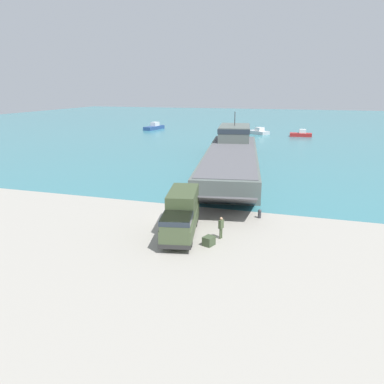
{
  "coord_description": "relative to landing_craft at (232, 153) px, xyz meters",
  "views": [
    {
      "loc": [
        10.41,
        -29.57,
        11.52
      ],
      "look_at": [
        0.71,
        2.31,
        2.19
      ],
      "focal_mm": 35.0,
      "sensor_mm": 36.0,
      "label": 1
    }
  ],
  "objects": [
    {
      "name": "military_truck",
      "position": [
        1.52,
        -29.03,
        -0.13
      ],
      "size": [
        3.82,
        8.09,
        3.34
      ],
      "rotation": [
        0.0,
        0.0,
        -1.37
      ],
      "color": "#475638",
      "rests_on": "ground_plane"
    },
    {
      "name": "ground_plane",
      "position": [
        0.26,
        -26.55,
        -1.81
      ],
      "size": [
        240.0,
        240.0,
        0.0
      ],
      "primitive_type": "plane",
      "color": "#9E998E"
    },
    {
      "name": "water_surface",
      "position": [
        0.26,
        68.21,
        -1.81
      ],
      "size": [
        240.0,
        180.0,
        0.01
      ],
      "primitive_type": "cube",
      "color": "teal",
      "rests_on": "ground_plane"
    },
    {
      "name": "landing_craft",
      "position": [
        0.0,
        0.0,
        0.0
      ],
      "size": [
        13.25,
        42.57,
        7.43
      ],
      "rotation": [
        0.0,
        0.0,
        0.16
      ],
      "color": "#56605B",
      "rests_on": "ground_plane"
    },
    {
      "name": "mooring_bollard",
      "position": [
        7.17,
        -23.4,
        -1.37
      ],
      "size": [
        0.34,
        0.34,
        0.82
      ],
      "color": "#333338",
      "rests_on": "ground_plane"
    },
    {
      "name": "moored_boat_c",
      "position": [
        -30.85,
        43.39,
        -1.14
      ],
      "size": [
        3.62,
        7.99,
        2.03
      ],
      "rotation": [
        0.0,
        0.0,
        2.96
      ],
      "color": "navy",
      "rests_on": "ground_plane"
    },
    {
      "name": "soldier_on_ramp",
      "position": [
        4.84,
        -29.14,
        -0.78
      ],
      "size": [
        0.39,
        0.5,
        1.78
      ],
      "rotation": [
        0.0,
        0.0,
        2.76
      ],
      "color": "#475638",
      "rests_on": "ground_plane"
    },
    {
      "name": "moored_boat_a",
      "position": [
        9.47,
        38.85,
        -1.22
      ],
      "size": [
        5.25,
        2.38,
        1.77
      ],
      "rotation": [
        0.0,
        0.0,
        1.65
      ],
      "color": "#B22323",
      "rests_on": "ground_plane"
    },
    {
      "name": "moored_boat_b",
      "position": [
        -1.06,
        41.12,
        -1.24
      ],
      "size": [
        5.96,
        5.39,
        1.7
      ],
      "rotation": [
        0.0,
        0.0,
        0.93
      ],
      "color": "#B7BABF",
      "rests_on": "ground_plane"
    },
    {
      "name": "cargo_crate",
      "position": [
        4.26,
        -30.71,
        -1.46
      ],
      "size": [
        0.94,
        1.03,
        0.7
      ],
      "primitive_type": "cube",
      "rotation": [
        0.0,
        0.0,
        -0.36
      ],
      "color": "#3D4C33",
      "rests_on": "ground_plane"
    }
  ]
}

